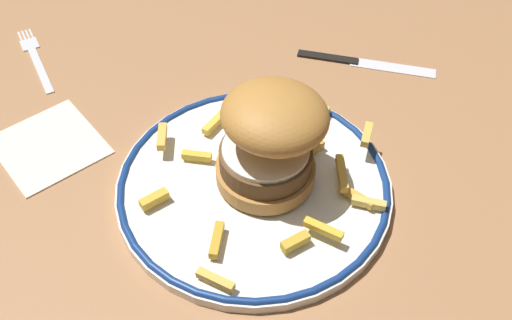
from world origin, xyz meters
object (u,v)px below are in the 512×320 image
Objects in this scene: burger at (271,137)px; fork at (35,58)px; dinner_plate at (256,184)px; knife at (355,61)px; napkin at (49,145)px.

fork is (-37.28, 1.44, -7.15)cm from burger.
knife is at bearing 91.98° from dinner_plate.
burger is 0.80× the size of knife.
burger is 24.73cm from knife.
burger is at bearing -2.21° from fork.
dinner_plate is 24.58cm from napkin.
dinner_plate is 1.68× the size of knife.
burger is 37.98cm from fork.
dinner_plate reaches higher than fork.
fork is at bearing -147.99° from knife.
burger is at bearing 54.95° from dinner_plate.
dinner_plate reaches higher than napkin.
burger is 1.06× the size of fork.
burger reaches higher than dinner_plate.
napkin is at bearing -161.75° from dinner_plate.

